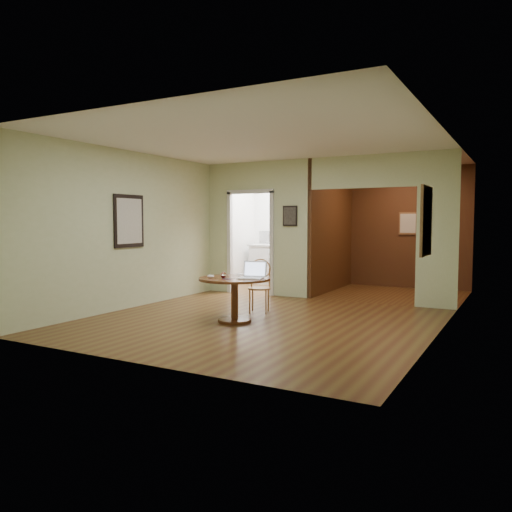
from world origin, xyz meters
The scene contains 11 objects.
floor centered at (0.00, 0.00, 0.00)m, with size 5.00×5.00×0.00m, color #4D2916.
room_shell centered at (-0.47, 3.10, 1.29)m, with size 5.20×7.50×5.00m.
dining_table centered at (-0.29, -0.15, 0.49)m, with size 1.06×1.06×0.66m.
chair centered at (-0.35, 0.76, 0.49)m, with size 0.47×0.47×0.88m.
open_laptop centered at (-0.01, -0.10, 0.73)m, with size 0.39×0.37×0.25m.
closed_laptop centered at (-0.32, 0.14, 0.68)m, with size 0.30×0.19×0.02m, color #B5B5BA.
mouse centered at (-0.58, -0.35, 0.69)m, with size 0.11×0.06×0.05m, color white.
wine_glass centered at (-0.41, -0.27, 0.71)m, with size 0.09×0.09×0.10m, color white, non-canonical shape.
pen centered at (-0.28, -0.37, 0.67)m, with size 0.01×0.01×0.13m, color #0D105B.
kitchen_cabinet centered at (-1.35, 4.20, 0.47)m, with size 2.06×0.60×0.94m.
grocery_bag centered at (-1.04, 4.20, 1.07)m, with size 0.26×0.22×0.26m, color #BFAD8C.
Camera 1 is at (3.50, -6.44, 1.50)m, focal length 35.00 mm.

